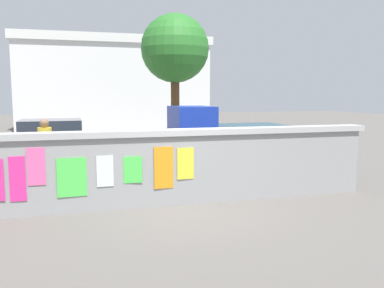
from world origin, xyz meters
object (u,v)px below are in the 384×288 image
at_px(auto_rickshaw_truck, 222,136).
at_px(motorcycle, 72,174).
at_px(car_parked, 56,140).
at_px(bicycle_far, 306,168).
at_px(tree_roadside, 175,49).
at_px(person_walking, 45,144).
at_px(bicycle_near, 162,174).

xyz_separation_m(auto_rickshaw_truck, motorcycle, (-4.52, -2.78, -0.44)).
bearing_deg(auto_rickshaw_truck, motorcycle, -148.43).
xyz_separation_m(car_parked, motorcycle, (0.55, -4.63, -0.27)).
bearing_deg(bicycle_far, tree_roadside, 98.34).
bearing_deg(bicycle_far, motorcycle, 177.90).
relative_size(motorcycle, bicycle_far, 1.12).
bearing_deg(car_parked, person_walking, -91.84).
bearing_deg(motorcycle, auto_rickshaw_truck, 31.57).
xyz_separation_m(bicycle_far, person_walking, (-6.36, 1.69, 0.62)).
relative_size(motorcycle, tree_roadside, 0.33).
xyz_separation_m(motorcycle, bicycle_far, (5.71, -0.21, -0.10)).
distance_m(car_parked, bicycle_far, 7.92).
bearing_deg(auto_rickshaw_truck, tree_roadside, 91.05).
relative_size(bicycle_far, tree_roadside, 0.29).
bearing_deg(tree_roadside, auto_rickshaw_truck, -88.95).
relative_size(bicycle_far, person_walking, 1.05).
distance_m(motorcycle, bicycle_near, 2.04).
distance_m(auto_rickshaw_truck, bicycle_near, 3.75).
bearing_deg(person_walking, bicycle_near, -28.51).
relative_size(car_parked, bicycle_near, 2.30).
bearing_deg(car_parked, bicycle_far, -37.70).
bearing_deg(bicycle_far, car_parked, 142.30).
relative_size(bicycle_near, bicycle_far, 0.98).
distance_m(bicycle_far, person_walking, 6.61).
xyz_separation_m(auto_rickshaw_truck, car_parked, (-5.07, 1.85, -0.17)).
distance_m(person_walking, tree_roadside, 9.35).
height_order(car_parked, bicycle_near, car_parked).
relative_size(car_parked, person_walking, 2.37).
bearing_deg(person_walking, tree_roadside, 54.86).
bearing_deg(bicycle_near, car_parked, 119.28).
distance_m(car_parked, bicycle_near, 5.30).
xyz_separation_m(car_parked, tree_roadside, (4.96, 4.04, 3.46)).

